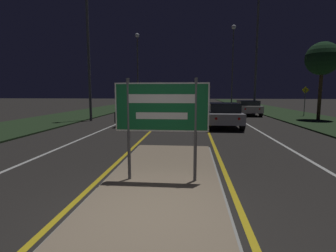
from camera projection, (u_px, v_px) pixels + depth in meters
The scene contains 22 objects.
ground_plane at pixel (150, 221), 4.18m from camera, with size 160.00×160.00×0.00m, color #282623.
median_island at pixel (162, 182), 5.86m from camera, with size 2.64×7.70×0.10m.
verge_left at pixel (84, 114), 24.79m from camera, with size 5.00×100.00×0.08m.
verge_right at pixel (293, 115), 23.06m from camera, with size 5.00×100.00×0.08m.
centre_line_yellow_left at pixel (172, 111), 29.01m from camera, with size 0.12×70.00×0.01m.
centre_line_yellow_right at pixel (200, 111), 28.73m from camera, with size 0.12×70.00×0.01m.
lane_line_white_left at pixel (148, 111), 29.25m from camera, with size 0.12×70.00×0.01m.
lane_line_white_right at pixel (225, 111), 28.49m from camera, with size 0.12×70.00×0.01m.
edge_line_white_left at pixel (122, 110), 29.52m from camera, with size 0.10×70.00×0.01m.
edge_line_white_right at pixel (253, 111), 28.21m from camera, with size 0.10×70.00×0.01m.
highway_sign at pixel (162, 111), 5.65m from camera, with size 2.04×0.07×2.25m.
streetlight_left_near at pixel (88, 29), 18.01m from camera, with size 0.52×0.52×10.03m.
streetlight_left_far at pixel (138, 60), 34.37m from camera, with size 0.55×0.55×9.66m.
streetlight_right_near at pixel (257, 37), 22.44m from camera, with size 0.51×0.51×10.94m.
streetlight_right_far at pixel (233, 52), 37.25m from camera, with size 0.62×0.62×11.47m.
car_receding_0 at pixel (223, 114), 15.23m from camera, with size 1.99×4.14×1.43m.
car_receding_1 at pixel (247, 107), 23.29m from camera, with size 1.98×4.16×1.32m.
car_approaching_0 at pixel (139, 112), 17.24m from camera, with size 2.01×4.73×1.36m.
car_approaching_1 at pixel (138, 103), 31.34m from camera, with size 2.02×4.42×1.36m.
car_approaching_2 at pixel (153, 100), 45.21m from camera, with size 1.95×4.82×1.33m.
warning_sign at pixel (305, 98), 21.81m from camera, with size 0.60×0.06×2.44m.
roadside_palm_right at pixel (322, 59), 18.41m from camera, with size 2.31×2.31×5.47m.
Camera 1 is at (0.65, -3.91, 2.04)m, focal length 28.00 mm.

